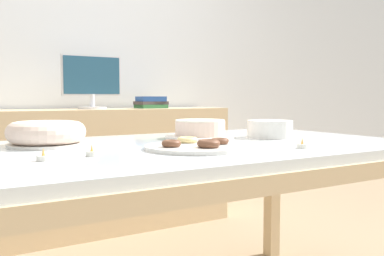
{
  "coord_description": "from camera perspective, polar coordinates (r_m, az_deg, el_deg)",
  "views": [
    {
      "loc": [
        -0.86,
        -1.45,
        0.96
      ],
      "look_at": [
        0.03,
        0.04,
        0.83
      ],
      "focal_mm": 40.0,
      "sensor_mm": 36.0,
      "label": 1
    }
  ],
  "objects": [
    {
      "name": "wall_back",
      "position": [
        3.37,
        -16.19,
        9.76
      ],
      "size": [
        8.0,
        0.1,
        2.6
      ],
      "primitive_type": "cube",
      "color": "silver",
      "rests_on": "ground"
    },
    {
      "name": "dining_table",
      "position": [
        1.71,
        -0.23,
        -4.84
      ],
      "size": [
        1.84,
        1.07,
        0.77
      ],
      "color": "silver",
      "rests_on": "ground"
    },
    {
      "name": "sideboard",
      "position": [
        3.11,
        -14.45,
        -5.65
      ],
      "size": [
        2.2,
        0.44,
        0.88
      ],
      "color": "#D1B284",
      "rests_on": "ground"
    },
    {
      "name": "computer_monitor",
      "position": [
        3.09,
        -13.21,
        5.98
      ],
      "size": [
        0.42,
        0.2,
        0.38
      ],
      "color": "silver",
      "rests_on": "sideboard"
    },
    {
      "name": "book_stack",
      "position": [
        3.26,
        -5.5,
        3.41
      ],
      "size": [
        0.23,
        0.17,
        0.09
      ],
      "color": "#2D6638",
      "rests_on": "sideboard"
    },
    {
      "name": "cake_chocolate_round",
      "position": [
        1.94,
        1.09,
        -0.26
      ],
      "size": [
        0.32,
        0.32,
        0.08
      ],
      "color": "silver",
      "rests_on": "dining_table"
    },
    {
      "name": "cake_golden_bundt",
      "position": [
        1.72,
        -18.84,
        -0.73
      ],
      "size": [
        0.29,
        0.29,
        0.09
      ],
      "color": "silver",
      "rests_on": "dining_table"
    },
    {
      "name": "pastry_platter",
      "position": [
        1.53,
        0.62,
        -2.43
      ],
      "size": [
        0.37,
        0.37,
        0.04
      ],
      "color": "silver",
      "rests_on": "dining_table"
    },
    {
      "name": "plate_stack",
      "position": [
        2.0,
        10.31,
        -0.13
      ],
      "size": [
        0.21,
        0.21,
        0.08
      ],
      "color": "silver",
      "rests_on": "dining_table"
    },
    {
      "name": "tealight_right_edge",
      "position": [
        1.38,
        -13.21,
        -3.28
      ],
      "size": [
        0.04,
        0.04,
        0.04
      ],
      "color": "silver",
      "rests_on": "dining_table"
    },
    {
      "name": "tealight_near_front",
      "position": [
        2.22,
        0.05,
        -0.43
      ],
      "size": [
        0.04,
        0.04,
        0.04
      ],
      "color": "silver",
      "rests_on": "dining_table"
    },
    {
      "name": "tealight_left_edge",
      "position": [
        1.61,
        14.47,
        -2.28
      ],
      "size": [
        0.04,
        0.04,
        0.04
      ],
      "color": "silver",
      "rests_on": "dining_table"
    },
    {
      "name": "tealight_centre",
      "position": [
        1.32,
        -19.2,
        -3.74
      ],
      "size": [
        0.04,
        0.04,
        0.04
      ],
      "color": "silver",
      "rests_on": "dining_table"
    }
  ]
}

